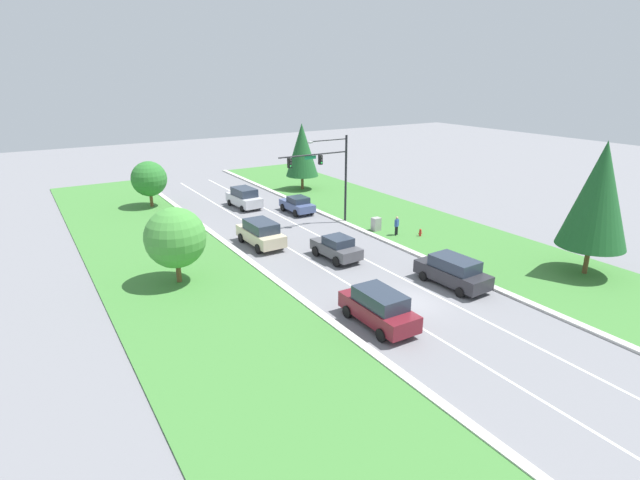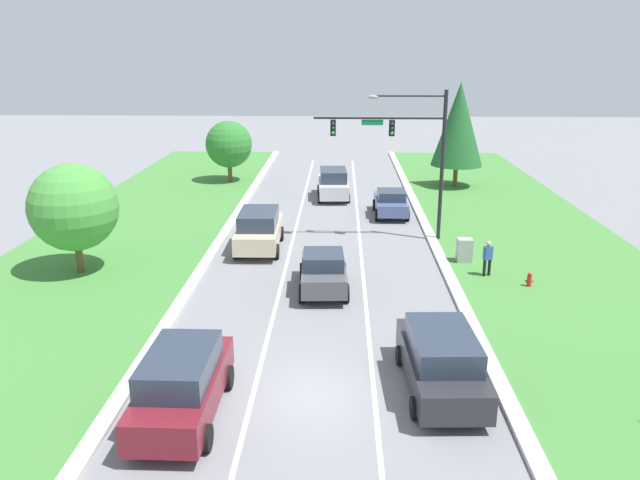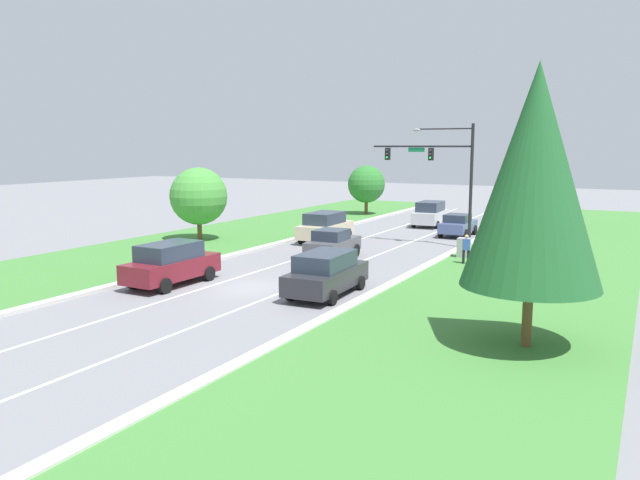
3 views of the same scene
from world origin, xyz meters
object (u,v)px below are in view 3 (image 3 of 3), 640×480
at_px(champagne_suv, 325,227).
at_px(traffic_signal_mast, 442,166).
at_px(fire_hydrant, 489,265).
at_px(oak_far_left_tree, 199,196).
at_px(conifer_near_right_tree, 534,176).
at_px(slate_blue_sedan, 458,225).
at_px(oak_near_left_tree, 366,184).
at_px(silver_suv, 430,214).
at_px(conifer_far_right_tree, 556,170).
at_px(pedestrian, 466,248).
at_px(burgundy_suv, 171,263).
at_px(charcoal_suv, 326,273).
at_px(utility_cabinet, 464,248).
at_px(graphite_sedan, 333,244).

bearing_deg(champagne_suv, traffic_signal_mast, 13.09).
relative_size(fire_hydrant, oak_far_left_tree, 0.14).
bearing_deg(conifer_near_right_tree, slate_blue_sedan, 110.75).
height_order(slate_blue_sedan, fire_hydrant, slate_blue_sedan).
distance_m(oak_near_left_tree, oak_far_left_tree, 20.71).
relative_size(slate_blue_sedan, silver_suv, 0.87).
distance_m(conifer_near_right_tree, oak_near_left_tree, 39.43).
bearing_deg(oak_far_left_tree, conifer_far_right_tree, 43.41).
distance_m(silver_suv, conifer_far_right_tree, 10.37).
relative_size(traffic_signal_mast, pedestrian, 4.66).
bearing_deg(oak_far_left_tree, burgundy_suv, -56.46).
distance_m(fire_hydrant, oak_near_left_tree, 27.35).
relative_size(conifer_near_right_tree, oak_far_left_tree, 1.79).
xyz_separation_m(champagne_suv, oak_near_left_tree, (-4.36, 16.61, 1.85)).
height_order(charcoal_suv, fire_hydrant, charcoal_suv).
distance_m(silver_suv, utility_cabinet, 14.83).
distance_m(traffic_signal_mast, slate_blue_sedan, 6.70).
bearing_deg(utility_cabinet, conifer_far_right_tree, 81.65).
height_order(conifer_near_right_tree, oak_near_left_tree, conifer_near_right_tree).
distance_m(utility_cabinet, pedestrian, 2.06).
relative_size(utility_cabinet, pedestrian, 0.72).
bearing_deg(oak_near_left_tree, conifer_near_right_tree, -58.43).
bearing_deg(oak_far_left_tree, utility_cabinet, 6.50).
height_order(burgundy_suv, pedestrian, burgundy_suv).
bearing_deg(conifer_near_right_tree, conifer_far_right_tree, 96.50).
relative_size(silver_suv, utility_cabinet, 3.93).
distance_m(slate_blue_sedan, oak_near_left_tree, 15.20).
height_order(graphite_sedan, burgundy_suv, burgundy_suv).
distance_m(slate_blue_sedan, utility_cabinet, 9.22).
relative_size(graphite_sedan, champagne_suv, 0.85).
bearing_deg(silver_suv, conifer_far_right_tree, 20.01).
xyz_separation_m(slate_blue_sedan, silver_suv, (-3.59, 4.59, 0.19)).
bearing_deg(charcoal_suv, fire_hydrant, 56.60).
bearing_deg(utility_cabinet, charcoal_suv, -103.90).
bearing_deg(slate_blue_sedan, utility_cabinet, -72.30).
height_order(charcoal_suv, champagne_suv, champagne_suv).
relative_size(burgundy_suv, pedestrian, 2.93).
distance_m(utility_cabinet, conifer_near_right_tree, 17.06).
relative_size(traffic_signal_mast, fire_hydrant, 11.24).
height_order(burgundy_suv, conifer_far_right_tree, conifer_far_right_tree).
distance_m(charcoal_suv, pedestrian, 10.38).
distance_m(traffic_signal_mast, fire_hydrant, 9.68).
bearing_deg(champagne_suv, conifer_far_right_tree, 49.53).
bearing_deg(graphite_sedan, silver_suv, 86.67).
xyz_separation_m(charcoal_suv, burgundy_suv, (-7.33, -1.69, 0.06)).
height_order(champagne_suv, conifer_near_right_tree, conifer_near_right_tree).
distance_m(silver_suv, oak_near_left_tree, 9.63).
xyz_separation_m(champagne_suv, silver_suv, (3.61, 11.55, -0.04)).
relative_size(champagne_suv, oak_far_left_tree, 0.99).
height_order(burgundy_suv, conifer_near_right_tree, conifer_near_right_tree).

